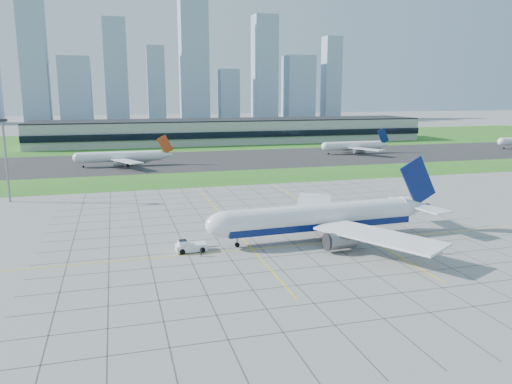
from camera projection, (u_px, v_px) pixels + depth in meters
The scene contains 14 objects.
ground at pixel (293, 243), 112.73m from camera, with size 1400.00×1400.00×0.00m, color gray.
grass_median at pixel (215, 178), 197.65m from camera, with size 700.00×35.00×0.04m, color #246C1F.
asphalt_taxiway at pixel (194, 160), 249.54m from camera, with size 700.00×75.00×0.04m, color #383838.
grass_far at pixel (170, 141), 353.32m from camera, with size 700.00×145.00×0.04m, color #246C1F.
apron_markings at pixel (279, 230), 123.31m from camera, with size 120.00×130.00×0.03m.
terminal at pixel (233, 131), 338.76m from camera, with size 260.00×43.00×15.80m.
light_mast at pixel (5, 150), 152.19m from camera, with size 2.50×2.50×25.60m.
city_skyline at pixel (136, 70), 589.45m from camera, with size 523.00×32.40×160.00m.
airliner at pixel (321, 218), 115.09m from camera, with size 58.54×59.24×18.42m.
pushback_tug at pixel (189, 246), 106.35m from camera, with size 9.52×3.58×2.63m.
crew_near at pixel (201, 252), 103.29m from camera, with size 0.66×0.43×1.81m, color black.
crew_far at pixel (442, 250), 104.61m from camera, with size 0.94×0.73×1.94m, color black.
distant_jet_1 at pixel (122, 157), 229.50m from camera, with size 42.72×42.66×14.08m.
distant_jet_2 at pixel (354, 146), 276.86m from camera, with size 38.60×42.66×14.08m.
Camera 1 is at (-37.53, -101.92, 33.41)m, focal length 35.00 mm.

